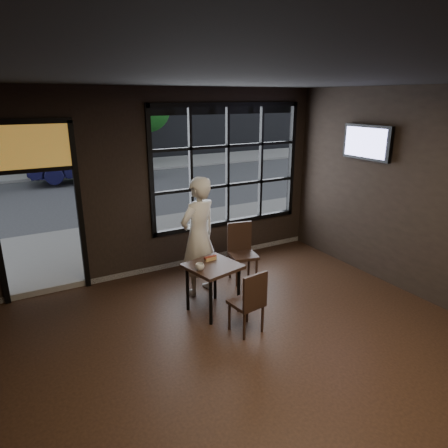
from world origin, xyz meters
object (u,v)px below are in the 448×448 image
man (199,237)px  navy_car (89,160)px  cafe_table (213,288)px  chair_near (246,301)px

man → navy_car: 10.07m
cafe_table → navy_car: (0.41, 10.71, 0.43)m
cafe_table → chair_near: bearing=-91.4°
chair_near → navy_car: navy_car is taller
chair_near → man: man is taller
cafe_table → man: man is taller
cafe_table → man: size_ratio=0.39×
navy_car → chair_near: bearing=-177.7°
navy_car → cafe_table: bearing=-178.5°
cafe_table → man: 0.87m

